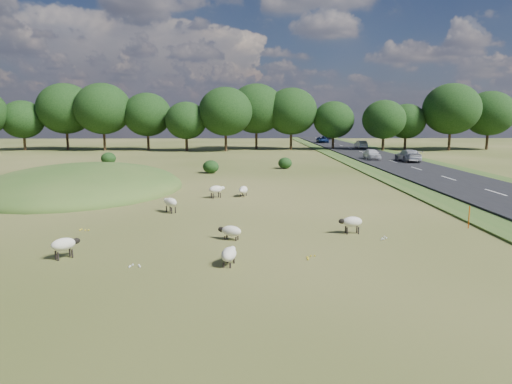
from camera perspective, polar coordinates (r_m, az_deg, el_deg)
The scene contains 18 objects.
ground at distance 45.55m, azimuth -2.96°, elevation 2.03°, with size 160.00×160.00×0.00m, color #374916.
mound at distance 39.91m, azimuth -20.80°, elevation 0.38°, with size 16.00×20.00×4.00m, color #33561E.
road at distance 58.50m, azimuth 17.36°, elevation 3.37°, with size 8.00×150.00×0.25m, color black.
treeline at distance 80.64m, azimuth -3.02°, elevation 9.90°, with size 96.28×14.66×11.70m.
shrubs at distance 53.08m, azimuth -8.94°, elevation 3.72°, with size 23.16×11.09×1.48m.
marker_post at distance 26.49m, azimuth 25.08°, elevation -2.88°, with size 0.06×0.06×1.20m, color #D8590C.
sheep_0 at distance 33.63m, azimuth -1.62°, elevation 0.25°, with size 0.85×1.39×0.77m.
sheep_1 at distance 23.40m, azimuth 11.86°, elevation -3.67°, with size 1.24×0.63×0.88m.
sheep_2 at distance 18.21m, azimuth -3.39°, elevation -7.74°, with size 0.77×1.32×0.73m.
sheep_3 at distance 33.12m, azimuth -4.98°, elevation 0.34°, with size 1.26×1.03×0.91m.
sheep_4 at distance 20.57m, azimuth -22.85°, elevation -6.03°, with size 1.15×1.09×0.88m.
sheep_5 at distance 28.44m, azimuth -10.66°, elevation -1.27°, with size 1.12×1.22×0.92m.
sheep_6 at distance 21.88m, azimuth -3.19°, elevation -4.88°, with size 1.24×0.85×0.69m.
car_1 at distance 60.95m, azimuth 18.50°, elevation 4.37°, with size 2.12×5.21×1.51m, color silver.
car_3 at distance 116.89m, azimuth 8.93°, elevation 6.89°, with size 2.04×5.02×1.46m, color black.
car_4 at distance 101.08m, azimuth 8.33°, elevation 6.49°, with size 2.17×4.70×1.31m, color navy.
car_5 at distance 83.87m, azimuth 12.99°, elevation 5.81°, with size 1.48×4.23×1.39m, color #A7AAAF.
car_6 at distance 62.64m, azimuth 14.29°, elevation 4.63°, with size 1.65×4.10×1.40m, color white.
Camera 1 is at (1.36, -25.16, 5.82)m, focal length 32.00 mm.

